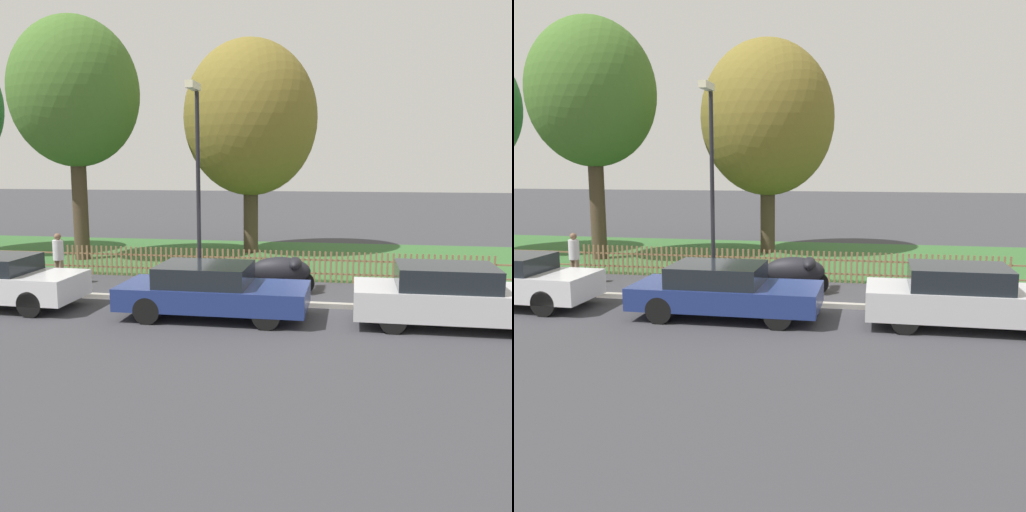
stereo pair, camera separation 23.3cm
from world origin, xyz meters
The scene contains 12 objects.
ground_plane centered at (0.00, 0.00, 0.00)m, with size 120.00×120.00×0.00m, color #38383D.
kerb_stone centered at (0.00, 0.10, 0.06)m, with size 38.23×0.20×0.12m, color #9E998E.
grass_strip centered at (0.00, 7.53, 0.01)m, with size 38.23×8.72×0.01m, color #33602D.
park_fence centered at (0.00, 3.18, 0.48)m, with size 38.23×0.05×0.95m.
parked_car_silver_hatchback centered at (-6.17, -1.21, 0.68)m, with size 4.08×1.79×1.31m.
parked_car_black_saloon centered at (-0.67, -1.26, 0.65)m, with size 4.40×1.83×1.26m.
parked_car_navy_estate centered at (4.77, -1.13, 0.69)m, with size 4.42×1.76×1.38m.
covered_motorcycle centered at (0.65, 1.45, 0.64)m, with size 1.90×0.88×1.04m.
tree_behind_motorcycle centered at (-7.52, 5.95, 6.08)m, with size 4.65×4.65×8.80m.
tree_mid_park centered at (-1.54, 8.72, 5.32)m, with size 5.27×5.27×8.38m.
pedestrian_near_fence centered at (-6.06, 1.53, 0.87)m, with size 0.42×0.42×1.55m.
street_lamp centered at (-1.45, 0.43, 3.52)m, with size 0.20×0.79×5.58m.
Camera 2 is at (2.78, -13.91, 3.59)m, focal length 40.00 mm.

